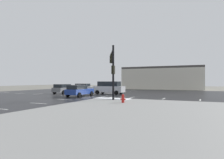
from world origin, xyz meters
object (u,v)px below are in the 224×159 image
fire_hydrant (123,98)px  sedan_white (85,87)px  sedan_grey (64,89)px  sedan_blue (79,90)px  traffic_signal_mast (112,63)px  suv_silver (109,87)px

fire_hydrant → sedan_white: (-14.09, 15.69, 0.32)m
fire_hydrant → sedan_grey: 17.11m
sedan_grey → sedan_blue: (5.67, -4.04, 0.00)m
traffic_signal_mast → sedan_white: traffic_signal_mast is taller
sedan_grey → sedan_blue: 6.96m
suv_silver → sedan_blue: size_ratio=1.07×
sedan_grey → sedan_blue: size_ratio=1.00×
sedan_white → sedan_grey: same height
suv_silver → sedan_blue: 6.20m
sedan_white → suv_silver: size_ratio=0.93×
fire_hydrant → sedan_white: sedan_white is taller
fire_hydrant → suv_silver: size_ratio=0.16×
suv_silver → fire_hydrant: bearing=119.5°
sedan_grey → suv_silver: (7.35, 1.92, 0.24)m
sedan_white → sedan_grey: 6.14m
fire_hydrant → sedan_grey: bearing=146.1°
sedan_blue → fire_hydrant: bearing=-122.9°
sedan_white → sedan_blue: (5.56, -10.18, 0.00)m
traffic_signal_mast → suv_silver: (-4.03, 7.65, -3.10)m
traffic_signal_mast → suv_silver: 9.19m
fire_hydrant → sedan_blue: sedan_blue is taller
sedan_white → sedan_grey: bearing=-91.6°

